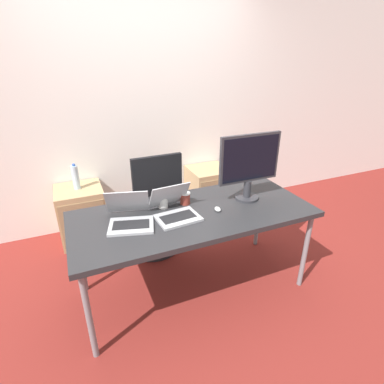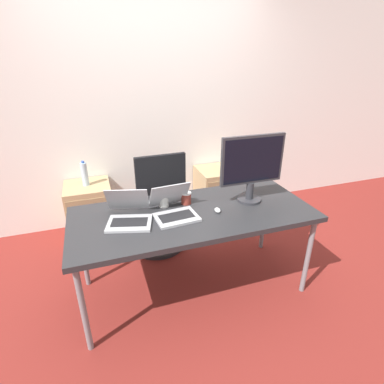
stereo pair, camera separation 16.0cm
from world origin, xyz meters
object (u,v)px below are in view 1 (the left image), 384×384
Objects in this scene: laptop_right at (175,210)px; coffee_cup_brown at (185,198)px; cabinet_right at (208,191)px; mouse at (218,209)px; office_chair at (153,216)px; cabinet_left at (82,214)px; water_bottle at (76,177)px; coffee_cup_white at (163,201)px; laptop_left at (130,217)px; monitor at (249,164)px.

coffee_cup_brown is (0.14, 0.15, 0.00)m from laptop_right.
cabinet_right is 9.16× the size of mouse.
office_chair is 0.76m from laptop_right.
coffee_cup_brown is at bearing -125.31° from cabinet_right.
cabinet_left is 2.24× the size of water_bottle.
mouse is (0.95, -1.22, 0.04)m from water_bottle.
laptop_right is 0.16m from coffee_cup_white.
mouse is at bearing -7.52° from laptop_left.
office_chair is at bearing 104.98° from coffee_cup_brown.
office_chair is 0.87m from water_bottle.
coffee_cup_brown is at bearing 46.58° from laptop_right.
laptop_left is 0.32m from coffee_cup_white.
monitor is at bearing -41.42° from water_bottle.
laptop_left is 1.01m from monitor.
cabinet_left is 1.00× the size of cabinet_right.
laptop_left is 4.26× the size of coffee_cup_brown.
laptop_left is 6.37× the size of mouse.
laptop_left is at bearing -75.38° from water_bottle.
water_bottle is (-0.63, 0.51, 0.32)m from office_chair.
coffee_cup_white is at bearing 178.17° from coffee_cup_brown.
coffee_cup_brown reaches higher than mouse.
laptop_left reaches higher than mouse.
office_chair reaches higher than cabinet_right.
office_chair is at bearing 136.03° from monitor.
water_bottle is (-1.48, 0.00, 0.42)m from cabinet_right.
water_bottle reaches higher than coffee_cup_brown.
coffee_cup_white is at bearing 104.32° from laptop_right.
cabinet_right is 1.36m from monitor.
cabinet_right is 6.13× the size of coffee_cup_brown.
cabinet_left is at bearing 127.90° from mouse.
cabinet_right is 1.08× the size of monitor.
water_bottle is at bearing 118.40° from laptop_right.
laptop_right is (-0.01, -0.65, 0.39)m from office_chair.
coffee_cup_brown is (0.47, 0.13, 0.00)m from laptop_left.
office_chair is at bearing 61.81° from laptop_left.
mouse is at bearing -52.15° from water_bottle.
laptop_left is at bearing -164.87° from coffee_cup_brown.
laptop_right reaches higher than cabinet_right.
monitor is (1.27, -1.12, 0.32)m from water_bottle.
cabinet_right is 1.32m from coffee_cup_brown.
cabinet_right is 1.61× the size of laptop_right.
coffee_cup_brown is (-0.71, -1.00, 0.49)m from cabinet_right.
office_chair is 0.81m from laptop_left.
laptop_right is at bearing -61.56° from cabinet_left.
laptop_left is at bearing -155.31° from coffee_cup_white.
mouse is at bearing -49.66° from coffee_cup_brown.
coffee_cup_brown is at bearing -1.83° from coffee_cup_white.
laptop_right is at bearing -126.47° from cabinet_right.
cabinet_left is at bearing 180.00° from cabinet_right.
cabinet_right is at bearing 54.69° from coffee_cup_brown.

